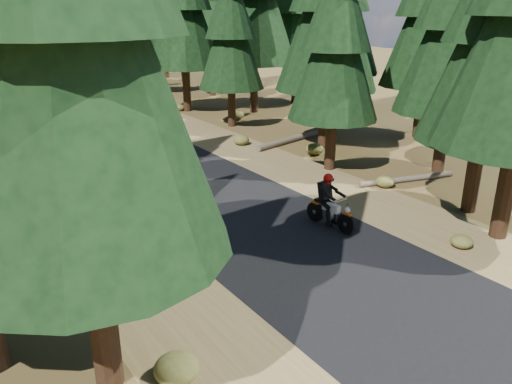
% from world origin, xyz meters
% --- Properties ---
extents(ground, '(120.00, 120.00, 0.00)m').
position_xyz_m(ground, '(0.00, 0.00, 0.00)').
color(ground, '#473519').
rests_on(ground, ground).
extents(road, '(6.00, 100.00, 0.01)m').
position_xyz_m(road, '(0.00, 5.00, 0.01)').
color(road, black).
rests_on(road, ground).
extents(shoulder_l, '(3.20, 100.00, 0.01)m').
position_xyz_m(shoulder_l, '(-4.60, 5.00, 0.00)').
color(shoulder_l, brown).
rests_on(shoulder_l, ground).
extents(shoulder_r, '(3.20, 100.00, 0.01)m').
position_xyz_m(shoulder_r, '(4.60, 5.00, 0.00)').
color(shoulder_r, brown).
rests_on(shoulder_r, ground).
extents(log_near, '(4.96, 1.31, 0.32)m').
position_xyz_m(log_near, '(7.46, 9.02, 0.16)').
color(log_near, '#4C4233').
rests_on(log_near, ground).
extents(log_far, '(4.27, 1.44, 0.24)m').
position_xyz_m(log_far, '(7.47, 1.34, 0.12)').
color(log_far, '#4C4233').
rests_on(log_far, ground).
extents(understory_shrubs, '(15.96, 28.95, 0.66)m').
position_xyz_m(understory_shrubs, '(0.60, 7.74, 0.27)').
color(understory_shrubs, '#474C1E').
rests_on(understory_shrubs, ground).
extents(rider_lead, '(0.84, 2.08, 1.80)m').
position_xyz_m(rider_lead, '(1.78, -0.19, 0.61)').
color(rider_lead, white).
rests_on(rider_lead, road).
extents(rider_follow, '(0.75, 1.73, 1.49)m').
position_xyz_m(rider_follow, '(-0.77, 7.55, 0.50)').
color(rider_follow, '#A10A1A').
rests_on(rider_follow, road).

